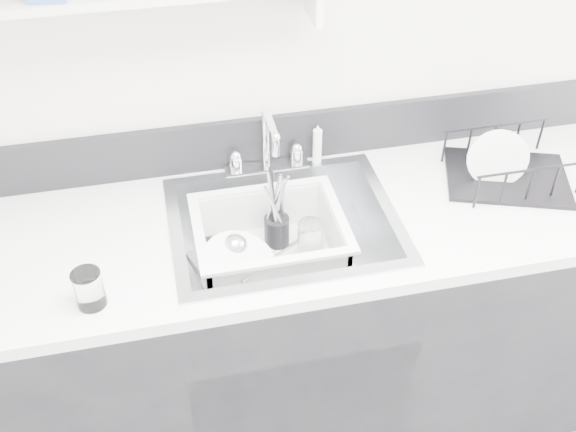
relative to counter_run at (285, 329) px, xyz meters
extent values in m
cube|color=silver|center=(0.00, 0.30, 0.84)|extent=(3.50, 0.02, 2.60)
cube|color=black|center=(0.00, 0.00, -0.02)|extent=(3.20, 0.62, 0.88)
cube|color=silver|center=(0.00, 0.00, 0.44)|extent=(3.20, 0.62, 0.04)
cube|color=black|center=(0.00, 0.30, 0.54)|extent=(3.20, 0.02, 0.16)
cube|color=silver|center=(0.00, 0.25, 0.47)|extent=(0.26, 0.06, 0.02)
cylinder|color=silver|center=(-0.10, 0.25, 0.50)|extent=(0.04, 0.04, 0.05)
cylinder|color=silver|center=(0.10, 0.25, 0.50)|extent=(0.04, 0.04, 0.05)
cylinder|color=silver|center=(0.00, 0.25, 0.57)|extent=(0.02, 0.02, 0.20)
cylinder|color=silver|center=(0.00, 0.18, 0.68)|extent=(0.02, 0.15, 0.02)
cylinder|color=silver|center=(0.16, 0.25, 0.53)|extent=(0.03, 0.03, 0.14)
cube|color=silver|center=(0.13, 0.23, 1.00)|extent=(0.02, 0.14, 0.10)
cylinder|color=white|center=(-0.13, -0.05, 0.32)|extent=(0.24, 0.24, 0.01)
cylinder|color=white|center=(-0.13, -0.04, 0.33)|extent=(0.23, 0.23, 0.01)
cylinder|color=white|center=(-0.14, -0.05, 0.36)|extent=(0.27, 0.26, 0.10)
cylinder|color=black|center=(0.00, 0.08, 0.35)|extent=(0.08, 0.08, 0.09)
cylinder|color=silver|center=(-0.02, 0.09, 0.44)|extent=(0.01, 0.05, 0.19)
cylinder|color=silver|center=(0.01, 0.08, 0.43)|extent=(0.02, 0.04, 0.17)
cylinder|color=black|center=(-0.01, 0.09, 0.46)|extent=(0.01, 0.06, 0.21)
cylinder|color=white|center=(0.08, 0.02, 0.36)|extent=(0.10, 0.10, 0.11)
cylinder|color=white|center=(-0.53, -0.20, 0.51)|extent=(0.08, 0.08, 0.10)
imported|color=white|center=(0.09, -0.05, 0.32)|extent=(0.10, 0.10, 0.03)
camera|label=1|loc=(-0.30, -1.41, 1.69)|focal=42.00mm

